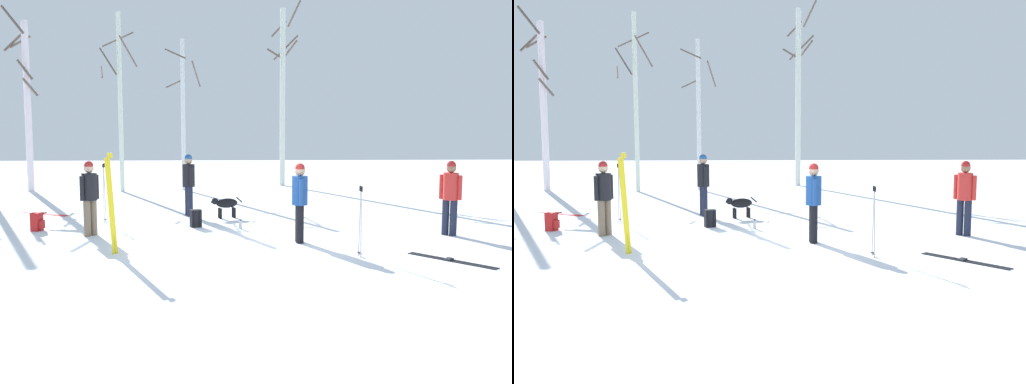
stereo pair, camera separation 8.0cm
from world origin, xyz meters
TOP-DOWN VIEW (x-y plane):
  - ground_plane at (0.00, 0.00)m, footprint 60.00×60.00m
  - person_0 at (1.30, 0.63)m, footprint 0.34×0.52m
  - person_1 at (-1.34, 4.48)m, footprint 0.34×0.49m
  - person_2 at (-3.38, 1.60)m, footprint 0.35×0.44m
  - person_3 at (4.84, 1.31)m, footprint 0.43×0.36m
  - dog at (-0.32, 4.02)m, footprint 0.87×0.38m
  - ski_pair_planted_0 at (-2.50, -0.39)m, footprint 0.18×0.22m
  - ski_pair_lying_0 at (-5.48, 4.98)m, footprint 1.58×1.03m
  - ski_pair_lying_1 at (3.94, -1.22)m, footprint 1.27×1.48m
  - ski_poles_0 at (-3.45, 3.46)m, footprint 0.07×0.25m
  - ski_poles_1 at (2.30, -0.81)m, footprint 0.07×0.22m
  - backpack_0 at (-4.81, 2.30)m, footprint 0.33×0.30m
  - backpack_1 at (-1.05, 2.65)m, footprint 0.31×0.33m
  - water_bottle_0 at (0.06, 2.33)m, footprint 0.08×0.08m
  - birch_tree_1 at (-7.84, 10.93)m, footprint 1.21×1.49m
  - birch_tree_2 at (-4.29, 10.56)m, footprint 1.46×1.53m
  - birch_tree_3 at (-1.98, 11.02)m, footprint 1.32×1.32m
  - birch_tree_4 at (1.99, 12.61)m, footprint 1.36×1.34m

SIDE VIEW (x-z plane):
  - ground_plane at x=0.00m, z-range 0.00..0.00m
  - ski_pair_lying_1 at x=3.94m, z-range -0.01..0.03m
  - ski_pair_lying_0 at x=-5.48m, z-range -0.01..0.03m
  - water_bottle_0 at x=0.06m, z-range -0.01..0.23m
  - backpack_0 at x=-4.81m, z-range -0.01..0.43m
  - backpack_1 at x=-1.05m, z-range -0.01..0.43m
  - dog at x=-0.32m, z-range 0.10..0.67m
  - ski_poles_1 at x=2.30m, z-range 0.05..1.42m
  - ski_poles_0 at x=-3.45m, z-range 0.05..1.59m
  - person_0 at x=1.30m, z-range 0.12..1.84m
  - person_1 at x=-1.34m, z-range 0.12..1.84m
  - person_2 at x=-3.38m, z-range 0.12..1.84m
  - person_3 at x=4.84m, z-range 0.12..1.84m
  - ski_pair_planted_0 at x=-2.50m, z-range -0.01..1.99m
  - birch_tree_3 at x=-1.98m, z-range 0.11..5.87m
  - birch_tree_1 at x=-7.84m, z-range -0.04..6.84m
  - birch_tree_2 at x=-4.29m, z-range 0.16..6.82m
  - birch_tree_4 at x=1.99m, z-range 0.08..7.57m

